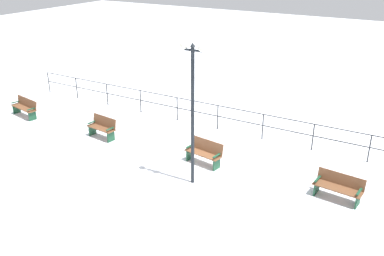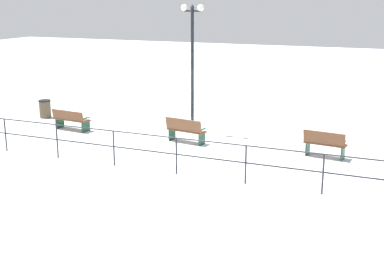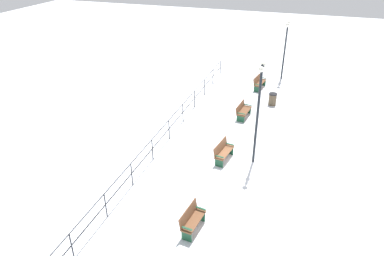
{
  "view_description": "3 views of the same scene",
  "coord_description": "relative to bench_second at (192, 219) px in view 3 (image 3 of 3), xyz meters",
  "views": [
    {
      "loc": [
        12.5,
        6.81,
        7.58
      ],
      "look_at": [
        -0.42,
        -0.7,
        1.21
      ],
      "focal_mm": 39.58,
      "sensor_mm": 36.0,
      "label": 1
    },
    {
      "loc": [
        -16.79,
        -7.11,
        5.16
      ],
      "look_at": [
        -1.52,
        -0.82,
        0.97
      ],
      "focal_mm": 48.26,
      "sensor_mm": 36.0,
      "label": 2
    },
    {
      "loc": [
        3.16,
        -14.31,
        9.63
      ],
      "look_at": [
        -1.73,
        0.08,
        1.45
      ],
      "focal_mm": 33.25,
      "sensor_mm": 36.0,
      "label": 3
    }
  ],
  "objects": [
    {
      "name": "waterfront_railing",
      "position": [
        -3.34,
        4.94,
        0.29
      ],
      "size": [
        0.05,
        23.72,
        1.15
      ],
      "color": "#26282D",
      "rests_on": "ground"
    },
    {
      "name": "ground_plane",
      "position": [
        0.03,
        4.94,
        -0.49
      ],
      "size": [
        80.0,
        80.0,
        0.0
      ],
      "primitive_type": "plane",
      "color": "white",
      "rests_on": "ground"
    },
    {
      "name": "lamppost_far",
      "position": [
        1.35,
        17.45,
        2.64
      ],
      "size": [
        0.31,
        1.13,
        4.32
      ],
      "color": "black",
      "rests_on": "ground"
    },
    {
      "name": "bench_fifth",
      "position": [
        0.03,
        14.86,
        0.01
      ],
      "size": [
        0.75,
        1.74,
        0.94
      ],
      "rotation": [
        0.0,
        0.0,
        -0.16
      ],
      "color": "brown",
      "rests_on": "ground"
    },
    {
      "name": "lamppost_middle",
      "position": [
        1.35,
        5.28,
        2.8
      ],
      "size": [
        0.26,
        0.91,
        4.92
      ],
      "color": "black",
      "rests_on": "ground"
    },
    {
      "name": "bench_fourth",
      "position": [
        -0.12,
        9.9,
        -0.05
      ],
      "size": [
        0.73,
        1.6,
        0.84
      ],
      "rotation": [
        0.0,
        0.0,
        -0.1
      ],
      "color": "brown",
      "rests_on": "ground"
    },
    {
      "name": "trash_bin",
      "position": [
        1.33,
        12.3,
        -0.09
      ],
      "size": [
        0.53,
        0.53,
        0.79
      ],
      "color": "brown",
      "rests_on": "ground"
    },
    {
      "name": "bench_third",
      "position": [
        -0.09,
        4.96,
        -0.0
      ],
      "size": [
        0.74,
        1.55,
        0.94
      ],
      "rotation": [
        0.0,
        0.0,
        -0.16
      ],
      "color": "brown",
      "rests_on": "ground"
    },
    {
      "name": "bench_second",
      "position": [
        0.0,
        0.0,
        0.0
      ],
      "size": [
        0.66,
        1.42,
        0.93
      ],
      "rotation": [
        0.0,
        0.0,
        -0.12
      ],
      "color": "brown",
      "rests_on": "ground"
    }
  ]
}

